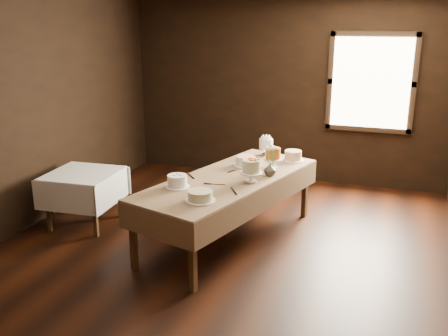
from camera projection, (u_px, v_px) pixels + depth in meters
floor at (218, 255)px, 5.43m from camera, size 5.00×6.00×0.01m
wall_back at (284, 92)px, 7.72m from camera, size 5.00×0.02×2.80m
wall_left at (19, 116)px, 5.83m from camera, size 0.02×6.00×2.80m
window at (371, 83)px, 7.19m from camera, size 1.10×0.05×1.30m
display_table at (229, 182)px, 5.62m from camera, size 1.62×2.65×0.77m
side_table at (83, 179)px, 6.10m from camera, size 0.87×0.87×0.68m
cake_meringue at (266, 147)px, 6.50m from camera, size 0.25×0.25×0.23m
cake_speckled at (293, 156)px, 6.26m from camera, size 0.30×0.30×0.13m
cake_lattice at (246, 162)px, 6.04m from camera, size 0.33×0.33×0.11m
cake_caramel at (273, 159)px, 5.91m from camera, size 0.24×0.24×0.27m
cake_flowers at (251, 172)px, 5.42m from camera, size 0.28×0.28×0.26m
cake_swirl at (177, 182)px, 5.26m from camera, size 0.29×0.29×0.13m
cake_cream at (200, 196)px, 4.87m from camera, size 0.30×0.30×0.11m
cake_server_a at (219, 185)px, 5.36m from camera, size 0.24×0.06×0.01m
cake_server_b at (235, 193)px, 5.10m from camera, size 0.15×0.22×0.01m
cake_server_c at (237, 169)px, 5.89m from camera, size 0.12×0.23×0.01m
cake_server_d at (265, 175)px, 5.68m from camera, size 0.24×0.06×0.01m
cake_server_e at (192, 177)px, 5.61m from camera, size 0.18×0.19×0.01m
flower_vase at (270, 169)px, 5.66m from camera, size 0.20×0.20×0.15m
flower_bouquet at (271, 153)px, 5.60m from camera, size 0.14×0.14×0.20m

